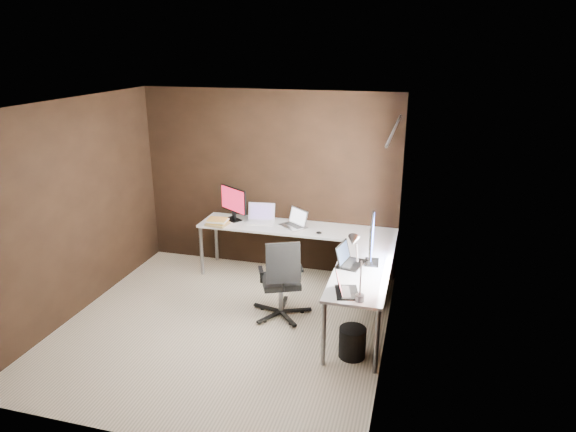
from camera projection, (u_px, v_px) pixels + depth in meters
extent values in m
cube|color=beige|center=(223.00, 327.00, 5.85)|extent=(3.60, 3.60, 0.00)
cube|color=white|center=(213.00, 104.00, 5.05)|extent=(3.60, 3.60, 0.00)
cube|color=black|center=(269.00, 182.00, 7.10)|extent=(3.60, 0.00, 2.50)
cube|color=black|center=(125.00, 302.00, 3.81)|extent=(3.60, 0.00, 2.50)
cube|color=black|center=(73.00, 210.00, 5.90)|extent=(0.00, 3.60, 2.50)
cube|color=black|center=(390.00, 240.00, 5.01)|extent=(0.00, 3.60, 2.50)
cube|color=white|center=(393.00, 210.00, 5.26)|extent=(0.00, 1.00, 1.30)
cube|color=#C34917|center=(381.00, 254.00, 4.67)|extent=(0.01, 0.35, 2.00)
cube|color=#C34917|center=(393.00, 207.00, 6.00)|extent=(0.01, 0.35, 2.00)
cylinder|color=slate|center=(395.00, 129.00, 5.01)|extent=(0.02, 1.90, 0.02)
cube|color=white|center=(296.00, 228.00, 6.88)|extent=(2.65, 0.60, 0.03)
cube|color=white|center=(362.00, 271.00, 5.59)|extent=(0.60, 1.65, 0.03)
cylinder|color=slate|center=(202.00, 251.00, 7.08)|extent=(0.05, 0.05, 0.70)
cylinder|color=slate|center=(216.00, 238.00, 7.55)|extent=(0.05, 0.05, 0.70)
cylinder|color=slate|center=(324.00, 334.00, 5.06)|extent=(0.05, 0.05, 0.70)
cylinder|color=slate|center=(377.00, 342.00, 4.93)|extent=(0.05, 0.05, 0.70)
cylinder|color=slate|center=(393.00, 256.00, 6.91)|extent=(0.05, 0.05, 0.70)
cube|color=white|center=(363.00, 275.00, 6.45)|extent=(0.42, 0.50, 0.60)
cube|color=black|center=(233.00, 219.00, 7.14)|extent=(0.28, 0.25, 0.01)
cube|color=black|center=(234.00, 215.00, 7.13)|extent=(0.06, 0.06, 0.11)
cube|color=black|center=(233.00, 199.00, 7.06)|extent=(0.47, 0.31, 0.34)
cube|color=red|center=(233.00, 200.00, 7.05)|extent=(0.43, 0.28, 0.31)
cube|color=black|center=(372.00, 262.00, 5.75)|extent=(0.17, 0.25, 0.01)
cube|color=black|center=(370.00, 257.00, 5.74)|extent=(0.04, 0.06, 0.11)
cube|color=black|center=(371.00, 236.00, 5.66)|extent=(0.07, 0.63, 0.39)
cube|color=blue|center=(373.00, 236.00, 5.65)|extent=(0.05, 0.60, 0.36)
cube|color=white|center=(260.00, 222.00, 7.04)|extent=(0.40, 0.30, 0.02)
cube|color=white|center=(262.00, 211.00, 7.09)|extent=(0.38, 0.11, 0.23)
cube|color=#675290|center=(261.00, 211.00, 7.09)|extent=(0.33, 0.09, 0.20)
cube|color=silver|center=(293.00, 226.00, 6.88)|extent=(0.43, 0.41, 0.02)
cube|color=silver|center=(298.00, 217.00, 6.89)|extent=(0.32, 0.27, 0.22)
cube|color=white|center=(298.00, 217.00, 6.89)|extent=(0.28, 0.23, 0.19)
cube|color=black|center=(351.00, 264.00, 5.71)|extent=(0.31, 0.39, 0.02)
cube|color=black|center=(343.00, 253.00, 5.71)|extent=(0.13, 0.36, 0.22)
cube|color=#1A2438|center=(343.00, 253.00, 5.71)|extent=(0.11, 0.32, 0.19)
cube|color=black|center=(347.00, 292.00, 5.06)|extent=(0.29, 0.36, 0.02)
cube|color=black|center=(339.00, 283.00, 5.03)|extent=(0.14, 0.32, 0.20)
cube|color=#B45259|center=(339.00, 283.00, 5.03)|extent=(0.11, 0.28, 0.17)
cube|color=#A28D57|center=(217.00, 224.00, 6.95)|extent=(0.30, 0.26, 0.03)
cube|color=gold|center=(217.00, 222.00, 6.94)|extent=(0.27, 0.21, 0.02)
cube|color=white|center=(217.00, 221.00, 6.93)|extent=(0.27, 0.22, 0.02)
cube|color=gold|center=(217.00, 219.00, 6.92)|extent=(0.26, 0.21, 0.02)
ellipsoid|color=black|center=(217.00, 222.00, 7.02)|extent=(0.10, 0.07, 0.04)
ellipsoid|color=black|center=(319.00, 233.00, 6.62)|extent=(0.08, 0.05, 0.03)
cylinder|color=slate|center=(360.00, 298.00, 4.90)|extent=(0.09, 0.09, 0.07)
cylinder|color=slate|center=(361.00, 278.00, 4.83)|extent=(0.02, 0.02, 0.35)
cylinder|color=slate|center=(357.00, 253.00, 4.79)|extent=(0.02, 0.19, 0.26)
cone|color=slate|center=(353.00, 241.00, 4.84)|extent=(0.11, 0.14, 0.14)
cylinder|color=slate|center=(281.00, 297.00, 6.05)|extent=(0.06, 0.06, 0.35)
cube|color=black|center=(281.00, 281.00, 5.98)|extent=(0.56, 0.56, 0.07)
cube|color=black|center=(283.00, 263.00, 5.69)|extent=(0.40, 0.26, 0.46)
cylinder|color=black|center=(352.00, 342.00, 5.26)|extent=(0.30, 0.30, 0.32)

